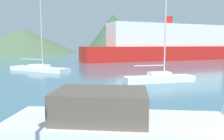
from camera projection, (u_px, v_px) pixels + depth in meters
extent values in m
cube|color=silver|center=(118.00, 132.00, 6.76)|extent=(7.24, 4.04, 0.83)
cube|color=brown|center=(101.00, 105.00, 6.71)|extent=(3.19, 2.53, 0.91)
cube|color=white|center=(39.00, 69.00, 26.12)|extent=(7.59, 6.65, 0.45)
cube|color=white|center=(39.00, 66.00, 26.08)|extent=(2.75, 2.58, 0.32)
cylinder|color=#BCBCC1|center=(41.00, 24.00, 25.21)|extent=(0.12, 0.12, 10.04)
cylinder|color=#BCBCC1|center=(32.00, 59.00, 26.59)|extent=(2.95, 2.41, 0.10)
cube|color=white|center=(159.00, 79.00, 18.37)|extent=(6.08, 1.93, 0.50)
cube|color=white|center=(159.00, 74.00, 18.32)|extent=(1.87, 1.17, 0.35)
cylinder|color=#BCBCC1|center=(165.00, 33.00, 18.04)|extent=(0.12, 0.12, 7.14)
cylinder|color=#BCBCC1|center=(150.00, 66.00, 18.02)|extent=(2.69, 0.30, 0.10)
cube|color=red|center=(167.00, 53.00, 45.35)|extent=(36.58, 12.92, 2.79)
cube|color=silver|center=(168.00, 35.00, 44.93)|extent=(25.78, 9.95, 4.44)
cylinder|color=red|center=(168.00, 21.00, 44.58)|extent=(1.54, 1.54, 1.60)
cylinder|color=red|center=(79.00, 97.00, 12.43)|extent=(0.56, 0.56, 0.25)
sphere|color=red|center=(79.00, 92.00, 12.39)|extent=(0.40, 0.40, 0.40)
cone|color=#4C6647|center=(23.00, 41.00, 82.37)|extent=(41.34, 41.34, 9.13)
cone|color=#38563D|center=(113.00, 33.00, 101.56)|extent=(26.01, 26.01, 16.98)
cone|color=#3D6038|center=(181.00, 37.00, 92.78)|extent=(26.36, 26.36, 12.54)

